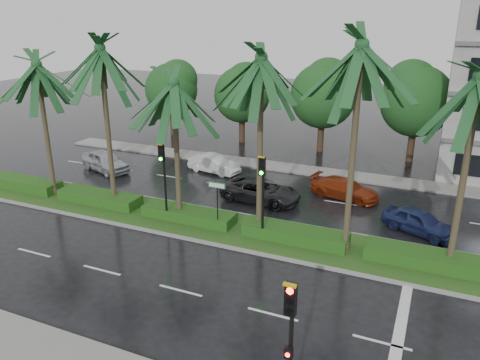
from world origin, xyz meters
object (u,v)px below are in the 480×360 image
at_px(signal_near, 290,345).
at_px(signal_median_left, 163,171).
at_px(car_silver, 105,161).
at_px(car_red, 345,188).
at_px(car_white, 214,164).
at_px(car_darkgrey, 261,191).
at_px(street_sign, 217,194).
at_px(car_blue, 419,221).

bearing_deg(signal_near, signal_median_left, 135.91).
height_order(car_silver, car_red, car_silver).
relative_size(car_silver, car_white, 1.11).
bearing_deg(car_silver, signal_median_left, -104.59).
bearing_deg(car_red, car_silver, 107.21).
relative_size(car_white, car_darkgrey, 0.80).
xyz_separation_m(signal_median_left, car_darkgrey, (3.50, 5.02, -2.33)).
xyz_separation_m(street_sign, car_blue, (9.50, 4.10, -1.49)).
distance_m(street_sign, car_silver, 13.24).
height_order(car_white, car_blue, car_blue).
relative_size(car_white, car_red, 0.91).
xyz_separation_m(signal_near, car_white, (-11.50, 18.46, -1.87)).
height_order(car_silver, car_darkgrey, car_silver).
bearing_deg(car_white, car_red, -87.51).
distance_m(signal_median_left, car_white, 9.20).
relative_size(signal_median_left, car_blue, 1.17).
height_order(car_silver, car_blue, car_silver).
relative_size(car_white, car_blue, 1.03).
relative_size(signal_median_left, car_darkgrey, 0.91).
bearing_deg(car_blue, car_red, 77.69).
distance_m(signal_near, signal_median_left, 13.93).
bearing_deg(street_sign, car_blue, 23.35).
relative_size(signal_near, car_darkgrey, 0.91).
distance_m(car_silver, car_darkgrey, 12.36).
bearing_deg(car_red, signal_median_left, 145.21).
xyz_separation_m(car_darkgrey, car_blue, (9.00, -0.73, -0.03)).
distance_m(street_sign, car_darkgrey, 5.08).
bearing_deg(car_silver, car_blue, -75.01).
relative_size(signal_near, signal_median_left, 1.00).
bearing_deg(signal_median_left, car_blue, 18.92).
height_order(car_white, car_darkgrey, car_darkgrey).
distance_m(street_sign, car_blue, 10.45).
xyz_separation_m(street_sign, car_darkgrey, (0.50, 4.84, -1.46)).
bearing_deg(car_blue, car_silver, 109.59).
height_order(street_sign, car_white, street_sign).
relative_size(signal_median_left, street_sign, 1.68).
xyz_separation_m(car_silver, car_darkgrey, (12.32, -0.95, -0.06)).
height_order(car_silver, car_white, car_silver).
height_order(signal_median_left, car_silver, signal_median_left).
xyz_separation_m(car_silver, car_white, (7.32, 2.80, -0.09)).
bearing_deg(street_sign, signal_near, -54.66).
bearing_deg(car_darkgrey, signal_median_left, 148.17).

